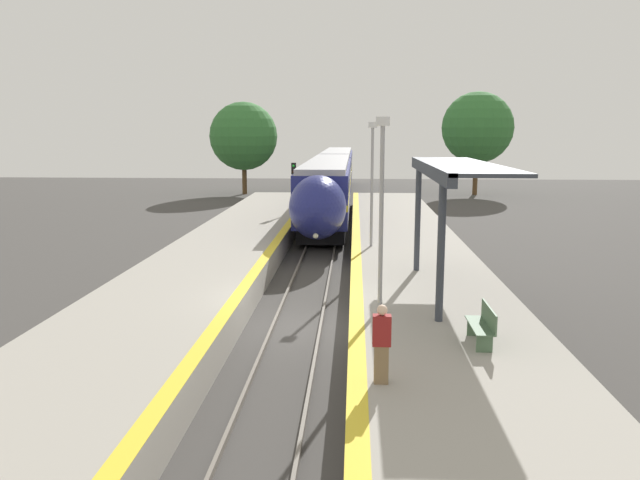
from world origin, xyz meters
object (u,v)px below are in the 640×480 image
(train, at_px, (333,177))
(lamppost_mid, at_px, (372,176))
(railway_signal, at_px, (294,188))
(person_waiting, at_px, (382,343))
(platform_bench, at_px, (483,324))
(lamppost_near, at_px, (381,201))

(train, bearing_deg, lamppost_mid, -83.91)
(railway_signal, bearing_deg, lamppost_mid, -67.95)
(person_waiting, xyz_separation_m, railway_signal, (-4.22, 25.69, 0.67))
(platform_bench, relative_size, person_waiting, 0.97)
(platform_bench, relative_size, lamppost_mid, 0.29)
(platform_bench, height_order, lamppost_mid, lamppost_mid)
(person_waiting, bearing_deg, platform_bench, 44.73)
(platform_bench, relative_size, railway_signal, 0.38)
(lamppost_near, xyz_separation_m, lamppost_mid, (0.00, 9.69, 0.00))
(railway_signal, bearing_deg, train, 80.65)
(platform_bench, xyz_separation_m, lamppost_mid, (-2.29, 12.41, 2.55))
(train, distance_m, person_waiting, 37.68)
(train, xyz_separation_m, lamppost_near, (2.43, -32.45, 1.68))
(platform_bench, xyz_separation_m, person_waiting, (-2.46, -2.44, 0.35))
(train, relative_size, lamppost_near, 8.59)
(train, height_order, person_waiting, train)
(platform_bench, distance_m, lamppost_mid, 12.87)
(person_waiting, bearing_deg, lamppost_mid, 89.33)
(person_waiting, relative_size, railway_signal, 0.40)
(person_waiting, height_order, lamppost_near, lamppost_near)
(train, relative_size, railway_signal, 11.29)
(lamppost_mid, bearing_deg, person_waiting, -90.67)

